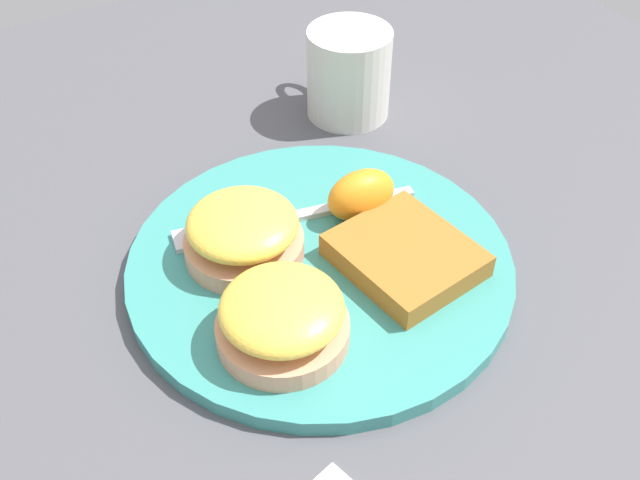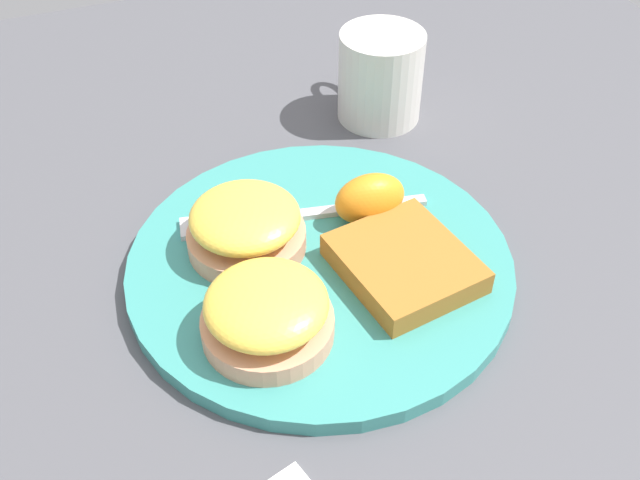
{
  "view_description": "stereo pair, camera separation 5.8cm",
  "coord_description": "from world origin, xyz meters",
  "px_view_note": "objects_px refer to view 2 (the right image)",
  "views": [
    {
      "loc": [
        -0.37,
        0.21,
        0.43
      ],
      "look_at": [
        0.0,
        0.0,
        0.03
      ],
      "focal_mm": 42.0,
      "sensor_mm": 36.0,
      "label": 1
    },
    {
      "loc": [
        -0.39,
        0.16,
        0.43
      ],
      "look_at": [
        0.0,
        0.0,
        0.03
      ],
      "focal_mm": 42.0,
      "sensor_mm": 36.0,
      "label": 2
    }
  ],
  "objects_px": {
    "sandwich_benedict_left": "(246,226)",
    "fork": "(288,216)",
    "cup": "(380,76)",
    "hashbrown_patty": "(404,263)",
    "sandwich_benedict_right": "(267,313)",
    "orange_wedge": "(370,199)"
  },
  "relations": [
    {
      "from": "orange_wedge",
      "to": "hashbrown_patty",
      "type": "bearing_deg",
      "value": 179.29
    },
    {
      "from": "hashbrown_patty",
      "to": "fork",
      "type": "relative_size",
      "value": 0.49
    },
    {
      "from": "fork",
      "to": "sandwich_benedict_left",
      "type": "bearing_deg",
      "value": 115.47
    },
    {
      "from": "hashbrown_patty",
      "to": "cup",
      "type": "xyz_separation_m",
      "value": [
        0.23,
        -0.08,
        0.02
      ]
    },
    {
      "from": "sandwich_benedict_left",
      "to": "cup",
      "type": "relative_size",
      "value": 0.84
    },
    {
      "from": "sandwich_benedict_left",
      "to": "hashbrown_patty",
      "type": "relative_size",
      "value": 0.93
    },
    {
      "from": "hashbrown_patty",
      "to": "cup",
      "type": "height_order",
      "value": "cup"
    },
    {
      "from": "cup",
      "to": "fork",
      "type": "bearing_deg",
      "value": 132.83
    },
    {
      "from": "sandwich_benedict_left",
      "to": "hashbrown_patty",
      "type": "height_order",
      "value": "sandwich_benedict_left"
    },
    {
      "from": "hashbrown_patty",
      "to": "cup",
      "type": "relative_size",
      "value": 0.91
    },
    {
      "from": "orange_wedge",
      "to": "cup",
      "type": "height_order",
      "value": "cup"
    },
    {
      "from": "orange_wedge",
      "to": "cup",
      "type": "bearing_deg",
      "value": -27.36
    },
    {
      "from": "sandwich_benedict_left",
      "to": "fork",
      "type": "distance_m",
      "value": 0.05
    },
    {
      "from": "sandwich_benedict_left",
      "to": "orange_wedge",
      "type": "relative_size",
      "value": 1.58
    },
    {
      "from": "sandwich_benedict_left",
      "to": "cup",
      "type": "xyz_separation_m",
      "value": [
        0.15,
        -0.19,
        0.01
      ]
    },
    {
      "from": "sandwich_benedict_left",
      "to": "cup",
      "type": "height_order",
      "value": "cup"
    },
    {
      "from": "sandwich_benedict_left",
      "to": "hashbrown_patty",
      "type": "xyz_separation_m",
      "value": [
        -0.07,
        -0.1,
        -0.01
      ]
    },
    {
      "from": "cup",
      "to": "sandwich_benedict_right",
      "type": "bearing_deg",
      "value": 140.91
    },
    {
      "from": "sandwich_benedict_left",
      "to": "sandwich_benedict_right",
      "type": "xyz_separation_m",
      "value": [
        -0.09,
        0.01,
        0.0
      ]
    },
    {
      "from": "sandwich_benedict_right",
      "to": "fork",
      "type": "distance_m",
      "value": 0.13
    },
    {
      "from": "fork",
      "to": "cup",
      "type": "height_order",
      "value": "cup"
    },
    {
      "from": "sandwich_benedict_right",
      "to": "hashbrown_patty",
      "type": "relative_size",
      "value": 0.93
    }
  ]
}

